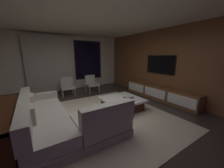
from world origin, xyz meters
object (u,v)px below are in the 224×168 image
media_console (159,93)px  accent_chair_near_window (91,83)px  book_stack_on_coffee_table (128,97)px  accent_chair_by_curtain (67,85)px  mounted_tv (160,65)px  sectional_couch (59,120)px  coffee_table (122,103)px  console_table_behind_couch (6,124)px

media_console → accent_chair_near_window: bearing=126.1°
book_stack_on_coffee_table → accent_chair_by_curtain: 2.88m
book_stack_on_coffee_table → media_console: media_console is taller
accent_chair_near_window → mounted_tv: 3.14m
accent_chair_near_window → accent_chair_by_curtain: 1.10m
sectional_couch → coffee_table: (1.95, 0.26, -0.10)m
coffee_table → mounted_tv: mounted_tv is taller
accent_chair_near_window → mounted_tv: size_ratio=0.62×
sectional_couch → media_console: sectional_couch is taller
accent_chair_near_window → console_table_behind_couch: bearing=-138.1°
console_table_behind_couch → coffee_table: bearing=2.7°
coffee_table → accent_chair_by_curtain: bearing=113.7°
media_console → book_stack_on_coffee_table: bearing=-177.8°
accent_chair_by_curtain → console_table_behind_couch: accent_chair_by_curtain is taller
sectional_couch → accent_chair_near_window: sectional_couch is taller
coffee_table → mounted_tv: 2.30m
media_console → mounted_tv: size_ratio=2.48×
accent_chair_near_window → media_console: accent_chair_near_window is taller
sectional_couch → media_console: size_ratio=0.81×
accent_chair_by_curtain → media_console: bearing=-41.1°
coffee_table → book_stack_on_coffee_table: (0.19, -0.09, 0.21)m
book_stack_on_coffee_table → mounted_tv: size_ratio=0.23×
mounted_tv → accent_chair_by_curtain: bearing=142.9°
mounted_tv → console_table_behind_couch: 4.94m
book_stack_on_coffee_table → accent_chair_by_curtain: bearing=116.4°
book_stack_on_coffee_table → mounted_tv: bearing=8.2°
media_console → mounted_tv: 1.13m
mounted_tv → console_table_behind_couch: (-4.84, -0.31, -0.93)m
sectional_couch → media_console: (3.75, 0.24, -0.04)m
accent_chair_near_window → coffee_table: bearing=-90.1°
coffee_table → media_console: bearing=-0.8°
media_console → console_table_behind_couch: console_table_behind_couch is taller
book_stack_on_coffee_table → accent_chair_by_curtain: size_ratio=0.37×
sectional_couch → console_table_behind_couch: size_ratio=1.19×
coffee_table → book_stack_on_coffee_table: book_stack_on_coffee_table is taller
book_stack_on_coffee_table → accent_chair_near_window: accent_chair_near_window is taller
mounted_tv → book_stack_on_coffee_table: bearing=-171.8°
sectional_couch → accent_chair_by_curtain: 2.89m
coffee_table → book_stack_on_coffee_table: 0.29m
media_console → mounted_tv: bearing=47.5°
coffee_table → accent_chair_by_curtain: size_ratio=1.49×
coffee_table → book_stack_on_coffee_table: size_ratio=3.99×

